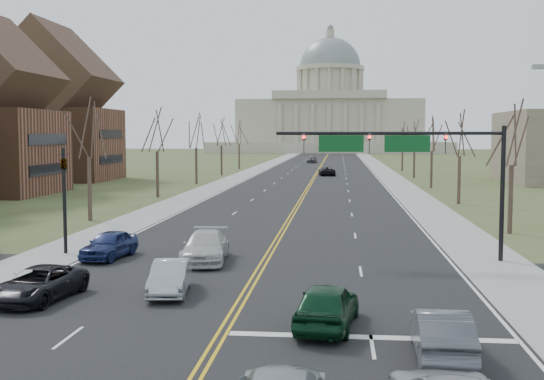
% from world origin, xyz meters
% --- Properties ---
extents(ground, '(600.00, 600.00, 0.00)m').
position_xyz_m(ground, '(0.00, 0.00, 0.00)').
color(ground, '#444D26').
rests_on(ground, ground).
extents(road, '(20.00, 380.00, 0.01)m').
position_xyz_m(road, '(0.00, 110.00, 0.01)').
color(road, black).
rests_on(road, ground).
extents(cross_road, '(120.00, 14.00, 0.01)m').
position_xyz_m(cross_road, '(0.00, 6.00, 0.01)').
color(cross_road, black).
rests_on(cross_road, ground).
extents(sidewalk_left, '(4.00, 380.00, 0.03)m').
position_xyz_m(sidewalk_left, '(-12.00, 110.00, 0.01)').
color(sidewalk_left, gray).
rests_on(sidewalk_left, ground).
extents(sidewalk_right, '(4.00, 380.00, 0.03)m').
position_xyz_m(sidewalk_right, '(12.00, 110.00, 0.01)').
color(sidewalk_right, gray).
rests_on(sidewalk_right, ground).
extents(center_line, '(0.42, 380.00, 0.01)m').
position_xyz_m(center_line, '(0.00, 110.00, 0.01)').
color(center_line, gold).
rests_on(center_line, road).
extents(edge_line_left, '(0.15, 380.00, 0.01)m').
position_xyz_m(edge_line_left, '(-9.80, 110.00, 0.01)').
color(edge_line_left, silver).
rests_on(edge_line_left, road).
extents(edge_line_right, '(0.15, 380.00, 0.01)m').
position_xyz_m(edge_line_right, '(9.80, 110.00, 0.01)').
color(edge_line_right, silver).
rests_on(edge_line_right, road).
extents(stop_bar, '(9.50, 0.50, 0.01)m').
position_xyz_m(stop_bar, '(5.00, -1.00, 0.01)').
color(stop_bar, silver).
rests_on(stop_bar, road).
extents(capitol, '(90.00, 60.00, 50.00)m').
position_xyz_m(capitol, '(0.00, 249.91, 14.20)').
color(capitol, '#BFB69F').
rests_on(capitol, ground).
extents(signal_mast, '(12.12, 0.44, 7.20)m').
position_xyz_m(signal_mast, '(7.45, 13.50, 5.76)').
color(signal_mast, black).
rests_on(signal_mast, ground).
extents(signal_left, '(0.32, 0.36, 6.00)m').
position_xyz_m(signal_left, '(-11.50, 13.50, 3.71)').
color(signal_left, black).
rests_on(signal_left, ground).
extents(tree_r_0, '(3.74, 3.74, 8.50)m').
position_xyz_m(tree_r_0, '(15.50, 24.00, 6.55)').
color(tree_r_0, '#3C2A23').
rests_on(tree_r_0, ground).
extents(tree_l_0, '(3.96, 3.96, 9.00)m').
position_xyz_m(tree_l_0, '(-15.50, 28.00, 6.94)').
color(tree_l_0, '#3C2A23').
rests_on(tree_l_0, ground).
extents(tree_r_1, '(3.74, 3.74, 8.50)m').
position_xyz_m(tree_r_1, '(15.50, 44.00, 6.55)').
color(tree_r_1, '#3C2A23').
rests_on(tree_r_1, ground).
extents(tree_l_1, '(3.96, 3.96, 9.00)m').
position_xyz_m(tree_l_1, '(-15.50, 48.00, 6.94)').
color(tree_l_1, '#3C2A23').
rests_on(tree_l_1, ground).
extents(tree_r_2, '(3.74, 3.74, 8.50)m').
position_xyz_m(tree_r_2, '(15.50, 64.00, 6.55)').
color(tree_r_2, '#3C2A23').
rests_on(tree_r_2, ground).
extents(tree_l_2, '(3.96, 3.96, 9.00)m').
position_xyz_m(tree_l_2, '(-15.50, 68.00, 6.94)').
color(tree_l_2, '#3C2A23').
rests_on(tree_l_2, ground).
extents(tree_r_3, '(3.74, 3.74, 8.50)m').
position_xyz_m(tree_r_3, '(15.50, 84.00, 6.55)').
color(tree_r_3, '#3C2A23').
rests_on(tree_r_3, ground).
extents(tree_l_3, '(3.96, 3.96, 9.00)m').
position_xyz_m(tree_l_3, '(-15.50, 88.00, 6.94)').
color(tree_l_3, '#3C2A23').
rests_on(tree_l_3, ground).
extents(tree_r_4, '(3.74, 3.74, 8.50)m').
position_xyz_m(tree_r_4, '(15.50, 104.00, 6.55)').
color(tree_r_4, '#3C2A23').
rests_on(tree_r_4, ground).
extents(tree_l_4, '(3.96, 3.96, 9.00)m').
position_xyz_m(tree_l_4, '(-15.50, 108.00, 6.94)').
color(tree_l_4, '#3C2A23').
rests_on(tree_l_4, ground).
extents(bldg_left_far, '(17.10, 14.28, 23.25)m').
position_xyz_m(bldg_left_far, '(-38.00, 74.00, 9.54)').
color(bldg_left_far, brown).
rests_on(bldg_left_far, ground).
extents(car_nb_inner_lead, '(2.49, 4.91, 1.60)m').
position_xyz_m(car_nb_inner_lead, '(3.52, -0.00, 0.81)').
color(car_nb_inner_lead, '#0B311A').
rests_on(car_nb_inner_lead, road).
extents(car_nb_outer_lead, '(1.70, 4.58, 1.50)m').
position_xyz_m(car_nb_outer_lead, '(7.01, -2.87, 0.76)').
color(car_nb_outer_lead, '#4D4E55').
rests_on(car_nb_outer_lead, road).
extents(car_sb_inner_lead, '(1.97, 4.37, 1.39)m').
position_xyz_m(car_sb_inner_lead, '(-3.17, 4.44, 0.71)').
color(car_sb_inner_lead, '#9EA1A6').
rests_on(car_sb_inner_lead, road).
extents(car_sb_outer_lead, '(2.84, 5.10, 1.35)m').
position_xyz_m(car_sb_outer_lead, '(-8.19, 2.82, 0.69)').
color(car_sb_outer_lead, black).
rests_on(car_sb_outer_lead, road).
extents(car_sb_inner_second, '(2.67, 5.65, 1.59)m').
position_xyz_m(car_sb_inner_second, '(-3.11, 11.79, 0.81)').
color(car_sb_inner_second, '#BBBBBB').
rests_on(car_sb_inner_second, road).
extents(car_sb_outer_second, '(2.35, 4.62, 1.51)m').
position_xyz_m(car_sb_outer_second, '(-8.51, 12.26, 0.77)').
color(car_sb_outer_second, navy).
rests_on(car_sb_outer_second, road).
extents(car_far_nb, '(3.02, 5.55, 1.48)m').
position_xyz_m(car_far_nb, '(1.89, 88.96, 0.75)').
color(car_far_nb, black).
rests_on(car_far_nb, road).
extents(car_far_sb, '(2.59, 5.06, 1.65)m').
position_xyz_m(car_far_sb, '(-2.51, 138.54, 0.84)').
color(car_far_sb, '#4D4F55').
rests_on(car_far_sb, road).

